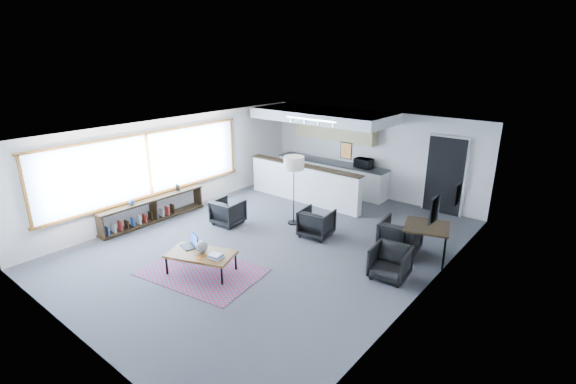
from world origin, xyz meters
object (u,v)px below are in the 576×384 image
Objects in this scene: ceramic_pot at (202,247)px; dining_chair_far at (400,238)px; armchair_left at (228,211)px; armchair_right at (317,222)px; floor_lamp at (294,166)px; microwave at (363,162)px; laptop at (191,243)px; dining_table at (427,229)px; book_stack at (216,256)px; coffee_table at (201,255)px; dining_chair_near at (390,264)px.

ceramic_pot is 0.33× the size of dining_chair_far.
armchair_left is 0.96× the size of armchair_right.
microwave is (0.33, 2.94, -0.45)m from floor_lamp.
dining_table is (3.63, 3.35, 0.18)m from laptop.
dining_chair_far reaches higher than book_stack.
dining_table is (2.85, 3.39, 0.22)m from book_stack.
floor_lamp is at bearing -175.47° from dining_table.
armchair_right is at bearing -78.13° from microwave.
coffee_table is 2.09× the size of dining_chair_far.
armchair_left is (-1.43, 2.08, -0.04)m from coffee_table.
armchair_right reaches higher than ceramic_pot.
ceramic_pot is at bearing -87.53° from floor_lamp.
floor_lamp reaches higher than dining_table.
dining_chair_near is 1.19m from dining_chair_far.
book_stack is at bearing -86.45° from microwave.
laptop is 1.78× the size of ceramic_pot.
ceramic_pot is 2.49m from armchair_left.
armchair_left is 1.16× the size of dining_chair_near.
book_stack is 4.43m from dining_table.
floor_lamp reaches higher than microwave.
ceramic_pot is at bearing -150.70° from dining_chair_near.
dining_chair_near is at bearing 35.38° from ceramic_pot.
armchair_left is at bearing 104.13° from coffee_table.
dining_table is (2.47, 0.53, 0.32)m from armchair_right.
laptop is 4.94m from dining_table.
coffee_table is at bearing -173.13° from book_stack.
dining_chair_far is at bearing 99.82° from dining_chair_near.
laptop is 0.59× the size of dining_chair_far.
book_stack is (0.78, -0.04, -0.03)m from laptop.
armchair_right is at bearing -16.29° from floor_lamp.
coffee_table is at bearing -75.66° from ceramic_pot.
dining_chair_near is (2.64, 2.15, -0.16)m from book_stack.
dining_table is at bearing -176.78° from dining_chair_far.
floor_lamp is (0.25, 3.08, 1.05)m from laptop.
book_stack is at bearing 74.60° from armchair_right.
dining_chair_far is (2.70, 3.34, -0.04)m from coffee_table.
coffee_table is at bearing 119.62° from armchair_left.
coffee_table is 0.16m from ceramic_pot.
armchair_right is at bearing 156.64° from dining_chair_near.
armchair_left is at bearing 175.47° from dining_chair_near.
dining_chair_far reaches higher than laptop.
dining_table is 2.20× the size of microwave.
ceramic_pot is (-0.01, 0.04, 0.15)m from coffee_table.
floor_lamp reaches higher than armchair_left.
book_stack is (0.40, 0.01, -0.08)m from ceramic_pot.
dining_chair_far is (-0.33, 1.14, 0.05)m from dining_chair_near.
armchair_right reaches higher than armchair_left.
armchair_left is 4.47m from dining_chair_near.
armchair_right is (0.77, 2.86, -0.18)m from ceramic_pot.
armchair_left reaches higher than ceramic_pot.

